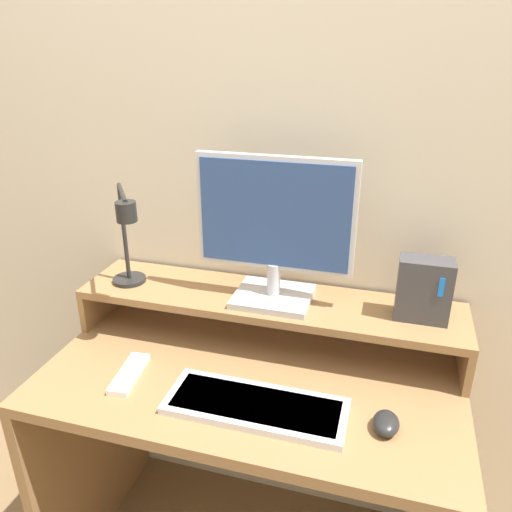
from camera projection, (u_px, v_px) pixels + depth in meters
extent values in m
cube|color=beige|center=(283.00, 142.00, 1.36)|extent=(6.00, 0.05, 2.50)
cube|color=olive|center=(250.00, 378.00, 1.29)|extent=(1.06, 0.58, 0.03)
cube|color=olive|center=(93.00, 443.00, 1.56)|extent=(0.03, 0.58, 0.69)
cube|color=olive|center=(104.00, 297.00, 1.54)|extent=(0.02, 0.24, 0.11)
cube|color=olive|center=(465.00, 351.00, 1.28)|extent=(0.02, 0.24, 0.11)
cube|color=olive|center=(268.00, 301.00, 1.38)|extent=(1.06, 0.24, 0.02)
cube|color=#BCBCC1|center=(273.00, 296.00, 1.36)|extent=(0.21, 0.18, 0.02)
cylinder|color=#BCBCC1|center=(274.00, 279.00, 1.34)|extent=(0.04, 0.04, 0.09)
cube|color=silver|center=(275.00, 214.00, 1.27)|extent=(0.42, 0.02, 0.30)
cube|color=#2D4C8C|center=(274.00, 215.00, 1.26)|extent=(0.39, 0.01, 0.28)
cylinder|color=black|center=(129.00, 280.00, 1.47)|extent=(0.10, 0.10, 0.01)
cylinder|color=black|center=(124.00, 233.00, 1.41)|extent=(0.01, 0.01, 0.28)
cylinder|color=black|center=(122.00, 193.00, 1.28)|extent=(0.11, 0.14, 0.01)
cylinder|color=black|center=(126.00, 212.00, 1.22)|extent=(0.05, 0.05, 0.05)
cube|color=#3D3D42|center=(424.00, 289.00, 1.24)|extent=(0.13, 0.07, 0.16)
cube|color=#1972F2|center=(441.00, 287.00, 1.19)|extent=(0.01, 0.00, 0.05)
cube|color=silver|center=(256.00, 406.00, 1.15)|extent=(0.42, 0.16, 0.02)
cube|color=#AFAFB3|center=(256.00, 404.00, 1.15)|extent=(0.39, 0.13, 0.01)
ellipsoid|color=black|center=(386.00, 423.00, 1.09)|extent=(0.06, 0.08, 0.04)
cube|color=white|center=(129.00, 374.00, 1.27)|extent=(0.07, 0.17, 0.02)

